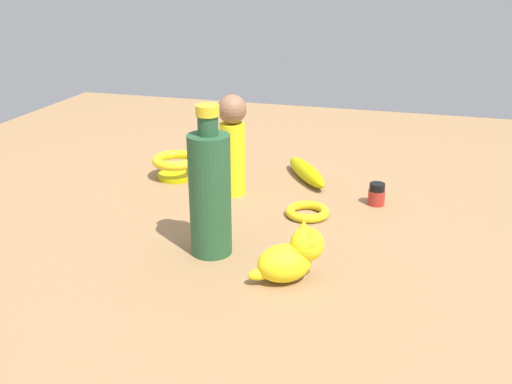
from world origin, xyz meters
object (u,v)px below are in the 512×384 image
Objects in this scene: nail_polish_jar at (377,194)px; banana at (306,172)px; person_figure_adult at (232,143)px; bowl at (176,164)px; cat_figurine at (292,256)px; bottle_tall at (210,192)px; bangle at (307,212)px.

nail_polish_jar is 0.20m from banana.
person_figure_adult is 1.98× the size of bowl.
nail_polish_jar reaches higher than banana.
person_figure_adult is (-0.33, -0.21, 0.08)m from cat_figurine.
bangle is at bearing 146.83° from bottle_tall.
bottle_tall is at bearing -108.84° from cat_figurine.
banana is at bearing 132.96° from person_figure_adult.
bowl is (-0.14, -0.35, 0.03)m from bangle.
cat_figurine is at bearing 5.48° from bangle.
bottle_tall is at bearing 10.37° from person_figure_adult.
bottle_tall reaches higher than bangle.
bangle is 0.27m from bottle_tall.
bottle_tall is (-0.05, -0.16, 0.07)m from cat_figurine.
bangle is at bearing -52.25° from nail_polish_jar.
nail_polish_jar is 0.24× the size of banana.
cat_figurine is 0.26m from bangle.
banana is at bearing -121.58° from nail_polish_jar.
bangle is 1.89× the size of nail_polish_jar.
bowl is at bearing -136.62° from cat_figurine.
cat_figurine is 0.58× the size of banana.
bangle is at bearing 158.85° from banana.
person_figure_adult is at bearing -169.63° from bottle_tall.
bowl is at bearing 69.92° from banana.
bottle_tall is (0.28, 0.05, -0.00)m from person_figure_adult.
bottle_tall is at bearing 32.22° from bowl.
bottle_tall is 1.35× the size of banana.
bangle is 0.16m from nail_polish_jar.
banana is (-0.21, -0.04, 0.01)m from bangle.
cat_figurine is 0.43× the size of bottle_tall.
bowl is (-0.34, -0.21, -0.08)m from bottle_tall.
bottle_tall reaches higher than banana.
cat_figurine is 1.29× the size of bangle.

